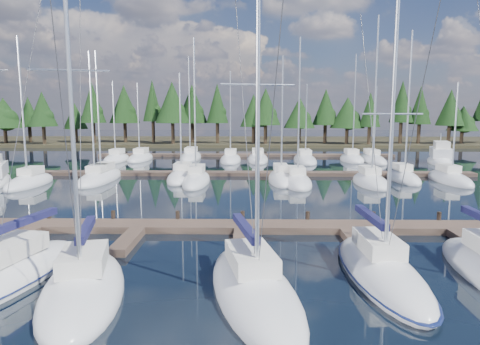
{
  "coord_description": "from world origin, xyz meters",
  "views": [
    {
      "loc": [
        0.31,
        -6.63,
        6.95
      ],
      "look_at": [
        -0.21,
        22.0,
        2.87
      ],
      "focal_mm": 32.0,
      "sensor_mm": 36.0,
      "label": 1
    }
  ],
  "objects_px": {
    "front_sailboat_1": "(4,276)",
    "front_sailboat_2": "(83,289)",
    "main_dock": "(242,229)",
    "front_sailboat_4": "(380,271)",
    "motor_yacht_right": "(440,159)",
    "front_sailboat_3": "(254,289)"
  },
  "relations": [
    {
      "from": "front_sailboat_1",
      "to": "front_sailboat_2",
      "type": "xyz_separation_m",
      "value": [
        3.74,
        -1.22,
        0.01
      ]
    },
    {
      "from": "main_dock",
      "to": "front_sailboat_4",
      "type": "height_order",
      "value": "front_sailboat_4"
    },
    {
      "from": "motor_yacht_right",
      "to": "main_dock",
      "type": "bearing_deg",
      "value": -127.53
    },
    {
      "from": "main_dock",
      "to": "front_sailboat_4",
      "type": "distance_m",
      "value": 8.86
    },
    {
      "from": "motor_yacht_right",
      "to": "front_sailboat_4",
      "type": "bearing_deg",
      "value": -116.72
    },
    {
      "from": "front_sailboat_1",
      "to": "front_sailboat_4",
      "type": "xyz_separation_m",
      "value": [
        15.59,
        0.9,
        -0.01
      ]
    },
    {
      "from": "front_sailboat_1",
      "to": "front_sailboat_2",
      "type": "bearing_deg",
      "value": -18.1
    },
    {
      "from": "front_sailboat_4",
      "to": "motor_yacht_right",
      "type": "height_order",
      "value": "front_sailboat_4"
    },
    {
      "from": "front_sailboat_3",
      "to": "front_sailboat_4",
      "type": "bearing_deg",
      "value": 19.96
    },
    {
      "from": "main_dock",
      "to": "front_sailboat_4",
      "type": "bearing_deg",
      "value": -47.9
    },
    {
      "from": "front_sailboat_3",
      "to": "front_sailboat_1",
      "type": "bearing_deg",
      "value": 174.09
    },
    {
      "from": "front_sailboat_1",
      "to": "motor_yacht_right",
      "type": "relative_size",
      "value": 1.5
    },
    {
      "from": "main_dock",
      "to": "front_sailboat_1",
      "type": "height_order",
      "value": "front_sailboat_1"
    },
    {
      "from": "front_sailboat_1",
      "to": "front_sailboat_3",
      "type": "bearing_deg",
      "value": -5.91
    },
    {
      "from": "front_sailboat_3",
      "to": "front_sailboat_4",
      "type": "xyz_separation_m",
      "value": [
        5.39,
        1.96,
        -0.01
      ]
    },
    {
      "from": "main_dock",
      "to": "front_sailboat_2",
      "type": "xyz_separation_m",
      "value": [
        -5.91,
        -8.7,
        0.09
      ]
    },
    {
      "from": "main_dock",
      "to": "motor_yacht_right",
      "type": "distance_m",
      "value": 44.06
    },
    {
      "from": "front_sailboat_3",
      "to": "front_sailboat_4",
      "type": "relative_size",
      "value": 1.15
    },
    {
      "from": "front_sailboat_2",
      "to": "front_sailboat_4",
      "type": "relative_size",
      "value": 1.22
    },
    {
      "from": "main_dock",
      "to": "front_sailboat_3",
      "type": "xyz_separation_m",
      "value": [
        0.55,
        -8.53,
        0.08
      ]
    },
    {
      "from": "front_sailboat_2",
      "to": "motor_yacht_right",
      "type": "bearing_deg",
      "value": 53.11
    },
    {
      "from": "front_sailboat_4",
      "to": "motor_yacht_right",
      "type": "relative_size",
      "value": 1.22
    }
  ]
}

